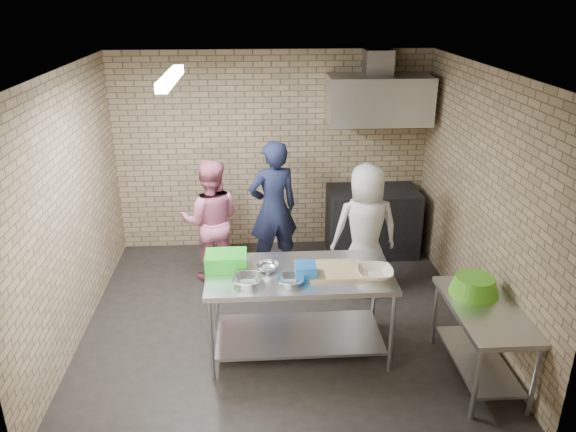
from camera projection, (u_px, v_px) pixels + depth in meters
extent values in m
plane|color=black|center=(280.00, 318.00, 6.19)|extent=(4.20, 4.20, 0.00)
plane|color=black|center=(279.00, 70.00, 5.17)|extent=(4.20, 4.20, 0.00)
cube|color=tan|center=(272.00, 152.00, 7.53)|extent=(4.20, 0.06, 2.70)
cube|color=tan|center=(294.00, 310.00, 3.83)|extent=(4.20, 0.06, 2.70)
cube|color=tan|center=(70.00, 210.00, 5.56)|extent=(0.06, 4.00, 2.70)
cube|color=tan|center=(480.00, 201.00, 5.81)|extent=(0.06, 4.00, 2.70)
cube|color=silver|center=(299.00, 312.00, 5.50)|extent=(1.78, 0.89, 0.89)
cube|color=silver|center=(480.00, 342.00, 5.14)|extent=(0.60, 1.20, 0.75)
cube|color=black|center=(372.00, 221.00, 7.63)|extent=(1.20, 0.70, 0.90)
cube|color=silver|center=(379.00, 100.00, 7.05)|extent=(1.30, 0.60, 0.60)
cube|color=#A5A8AD|center=(378.00, 62.00, 7.02)|extent=(0.35, 0.30, 0.30)
cube|color=#3F2B19|center=(397.00, 111.00, 7.31)|extent=(0.80, 0.20, 0.04)
cube|color=white|center=(171.00, 78.00, 5.13)|extent=(0.10, 1.25, 0.08)
cube|color=green|center=(226.00, 261.00, 5.37)|extent=(0.40, 0.30, 0.16)
cube|color=#175DB1|center=(306.00, 270.00, 5.21)|extent=(0.20, 0.20, 0.13)
cube|color=tan|center=(336.00, 270.00, 5.32)|extent=(0.54, 0.42, 0.03)
imported|color=silver|center=(247.00, 280.00, 5.10)|extent=(0.30, 0.30, 0.07)
imported|color=silver|center=(268.00, 267.00, 5.34)|extent=(0.23, 0.23, 0.07)
imported|color=silver|center=(290.00, 280.00, 5.11)|extent=(0.28, 0.28, 0.06)
imported|color=beige|center=(375.00, 273.00, 5.22)|extent=(0.37, 0.37, 0.08)
cylinder|color=#B22619|center=(379.00, 102.00, 7.25)|extent=(0.07, 0.07, 0.18)
cylinder|color=green|center=(409.00, 103.00, 7.28)|extent=(0.06, 0.06, 0.15)
imported|color=black|center=(273.00, 209.00, 6.91)|extent=(0.73, 0.59, 1.74)
imported|color=#D67190|center=(211.00, 221.00, 6.80)|extent=(0.75, 0.59, 1.54)
imported|color=white|center=(365.00, 230.00, 6.49)|extent=(0.81, 0.55, 1.59)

